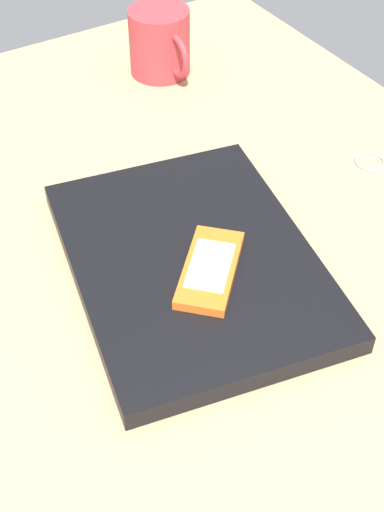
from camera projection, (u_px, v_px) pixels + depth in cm
name	position (u px, v px, depth cm)	size (l,w,h in cm)	color
desk_surface	(238.00, 302.00, 72.45)	(120.00, 80.00, 3.00)	tan
laptop_closed	(192.00, 262.00, 72.89)	(32.52, 24.18, 2.29)	black
cell_phone_on_laptop	(210.00, 269.00, 69.75)	(11.53, 11.42, 1.20)	orange
key_ring	(370.00, 161.00, 86.89)	(3.89, 3.89, 0.36)	silver
coffee_mug	(160.00, 42.00, 99.39)	(12.16, 8.69, 9.40)	#B23338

